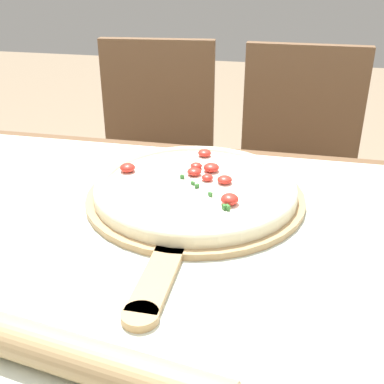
{
  "coord_description": "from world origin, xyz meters",
  "views": [
    {
      "loc": [
        0.19,
        -0.66,
        1.16
      ],
      "look_at": [
        0.03,
        0.11,
        0.76
      ],
      "focal_mm": 45.0,
      "sensor_mm": 36.0,
      "label": 1
    }
  ],
  "objects_px": {
    "pizza": "(195,187)",
    "rolling_pin": "(64,353)",
    "pizza_peel": "(194,200)",
    "chair_left": "(156,158)",
    "chair_right": "(297,170)"
  },
  "relations": [
    {
      "from": "rolling_pin",
      "to": "chair_right",
      "type": "distance_m",
      "value": 1.15
    },
    {
      "from": "pizza_peel",
      "to": "pizza",
      "type": "bearing_deg",
      "value": 90.08
    },
    {
      "from": "chair_left",
      "to": "pizza",
      "type": "bearing_deg",
      "value": -73.64
    },
    {
      "from": "rolling_pin",
      "to": "chair_right",
      "type": "bearing_deg",
      "value": 77.1
    },
    {
      "from": "chair_right",
      "to": "rolling_pin",
      "type": "bearing_deg",
      "value": -102.97
    },
    {
      "from": "pizza_peel",
      "to": "rolling_pin",
      "type": "relative_size",
      "value": 1.19
    },
    {
      "from": "chair_left",
      "to": "chair_right",
      "type": "height_order",
      "value": "same"
    },
    {
      "from": "chair_right",
      "to": "pizza",
      "type": "bearing_deg",
      "value": -106.52
    },
    {
      "from": "pizza",
      "to": "rolling_pin",
      "type": "distance_m",
      "value": 0.44
    },
    {
      "from": "pizza",
      "to": "rolling_pin",
      "type": "relative_size",
      "value": 0.79
    },
    {
      "from": "chair_left",
      "to": "chair_right",
      "type": "relative_size",
      "value": 1.0
    },
    {
      "from": "pizza_peel",
      "to": "chair_right",
      "type": "distance_m",
      "value": 0.74
    },
    {
      "from": "rolling_pin",
      "to": "chair_left",
      "type": "xyz_separation_m",
      "value": [
        -0.22,
        1.1,
        -0.23
      ]
    },
    {
      "from": "pizza",
      "to": "rolling_pin",
      "type": "bearing_deg",
      "value": -97.33
    },
    {
      "from": "chair_left",
      "to": "chair_right",
      "type": "bearing_deg",
      "value": -6.28
    }
  ]
}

